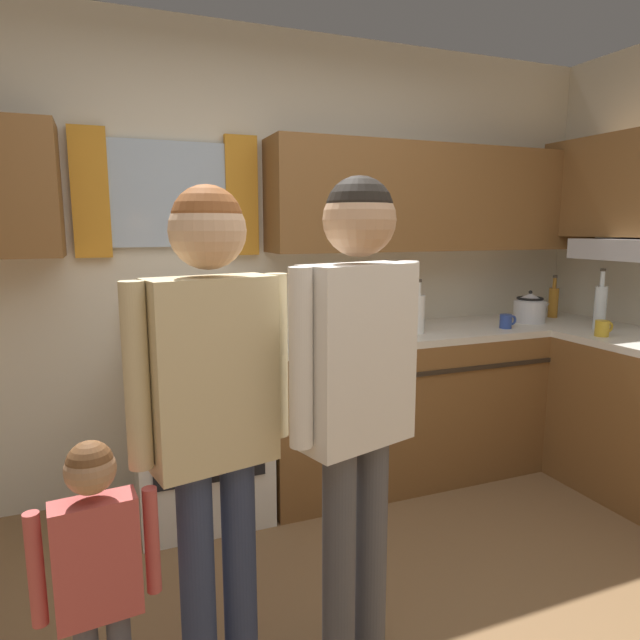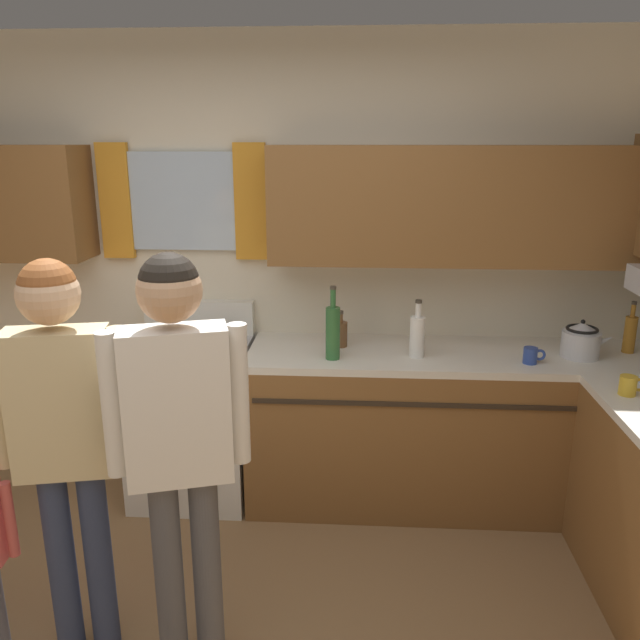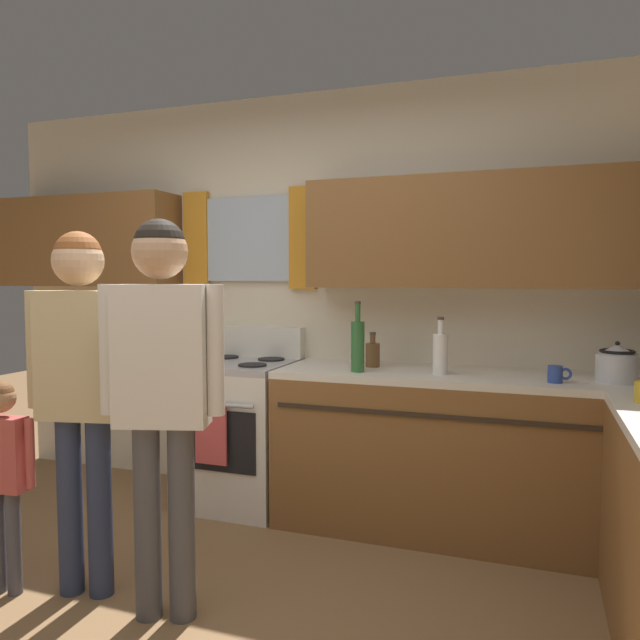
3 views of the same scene
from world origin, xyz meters
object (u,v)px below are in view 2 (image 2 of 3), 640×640
bottle_squat_brown (340,333)px  stove_oven (193,417)px  mug_mustard_yellow (629,385)px  adult_holding_child (63,418)px  adult_in_plaid (178,422)px  mug_cobalt_blue (531,355)px  bottle_oil_amber (630,333)px  bottle_milk_white (417,335)px  bottle_wine_green (333,331)px  stovetop_kettle (581,340)px

bottle_squat_brown → stove_oven: bearing=-175.7°
mug_mustard_yellow → adult_holding_child: (-2.32, -0.67, 0.08)m
stove_oven → adult_holding_child: size_ratio=0.68×
bottle_squat_brown → adult_holding_child: adult_holding_child is taller
adult_in_plaid → mug_cobalt_blue: bearing=36.0°
bottle_oil_amber → adult_in_plaid: (-2.11, -1.34, 0.04)m
bottle_milk_white → bottle_oil_amber: bearing=7.3°
bottle_wine_green → adult_holding_child: 1.44m
bottle_oil_amber → bottle_milk_white: bearing=-172.7°
stove_oven → stovetop_kettle: stovetop_kettle is taller
bottle_squat_brown → mug_mustard_yellow: bottle_squat_brown is taller
bottle_squat_brown → stovetop_kettle: 1.29m
bottle_milk_white → mug_mustard_yellow: (0.92, -0.47, -0.07)m
bottle_milk_white → adult_holding_child: bearing=-140.9°
mug_cobalt_blue → bottle_oil_amber: bearing=20.7°
mug_cobalt_blue → stovetop_kettle: (0.29, 0.12, 0.05)m
bottle_wine_green → mug_cobalt_blue: 1.04m
stove_oven → bottle_oil_amber: bearing=1.4°
mug_mustard_yellow → adult_holding_child: 2.42m
bottle_squat_brown → stovetop_kettle: stovetop_kettle is taller
bottle_milk_white → stovetop_kettle: size_ratio=1.14×
bottle_oil_amber → bottle_milk_white: (-1.16, -0.15, 0.01)m
adult_in_plaid → adult_holding_child: bearing=174.0°
adult_holding_child → adult_in_plaid: (0.45, -0.05, 0.02)m
bottle_squat_brown → bottle_wine_green: bottle_wine_green is taller
mug_mustard_yellow → mug_cobalt_blue: mug_mustard_yellow is taller
bottle_oil_amber → adult_in_plaid: bearing=-147.7°
bottle_wine_green → stovetop_kettle: size_ratio=1.44×
bottle_milk_white → adult_in_plaid: size_ratio=0.19×
mug_mustard_yellow → bottle_oil_amber: bearing=68.7°
bottle_squat_brown → bottle_oil_amber: bottle_oil_amber is taller
adult_holding_child → stovetop_kettle: bearing=27.7°
bottle_wine_green → stovetop_kettle: 1.33m
mug_mustard_yellow → stovetop_kettle: bearing=95.1°
stovetop_kettle → bottle_squat_brown: bearing=175.6°
stove_oven → mug_cobalt_blue: size_ratio=9.58×
bottle_oil_amber → mug_mustard_yellow: (-0.24, -0.62, -0.06)m
mug_cobalt_blue → adult_holding_child: (-1.99, -1.07, 0.08)m
bottle_squat_brown → mug_mustard_yellow: size_ratio=1.71×
stove_oven → adult_holding_child: (-0.14, -1.23, 0.56)m
stovetop_kettle → bottle_oil_amber: bearing=18.1°
stovetop_kettle → stove_oven: bearing=179.1°
adult_holding_child → bottle_wine_green: bearing=48.5°
bottle_milk_white → mug_cobalt_blue: bottle_milk_white is taller
bottle_squat_brown → adult_in_plaid: 1.45m
bottle_milk_white → stove_oven: bearing=176.0°
bottle_oil_amber → adult_holding_child: size_ratio=0.18×
mug_mustard_yellow → stovetop_kettle: stovetop_kettle is taller
bottle_oil_amber → bottle_milk_white: size_ratio=0.91×
bottle_oil_amber → mug_cobalt_blue: 0.62m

